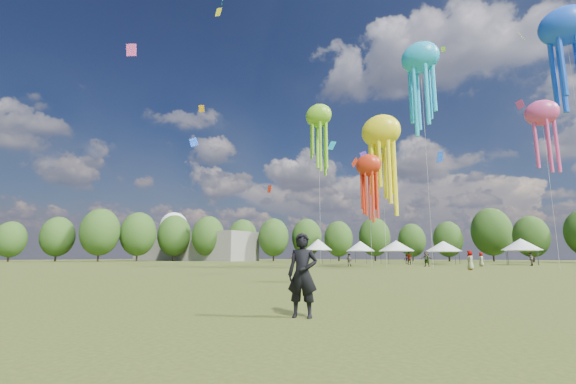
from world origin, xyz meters
The scene contains 10 objects.
ground centered at (0.00, 0.00, 0.00)m, with size 300.00×300.00×0.00m, color #384416.
observer_main centered at (8.85, -1.79, 0.85)m, with size 0.62×0.40×1.69m, color black.
spectator_near centered at (-6.48, 35.99, 0.78)m, with size 0.76×0.59×1.56m, color gray.
spectators_far centered at (2.21, 44.71, 0.88)m, with size 28.97×28.88×1.87m.
festival_tents centered at (-4.68, 55.88, 3.04)m, with size 36.46×11.02×4.38m.
show_kites centered at (5.56, 41.08, 21.67)m, with size 40.17×21.40×32.52m.
small_kites centered at (-0.85, 41.90, 29.55)m, with size 66.29×58.45×44.45m.
treeline centered at (-3.87, 62.51, 6.54)m, with size 201.57×95.24×13.43m.
hangar centered at (-72.00, 72.00, 4.00)m, with size 40.00×12.00×8.00m, color gray.
radome centered at (-88.00, 78.00, 9.99)m, with size 9.00×9.00×16.00m.
Camera 1 is at (12.81, -8.57, 1.21)m, focal length 23.53 mm.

